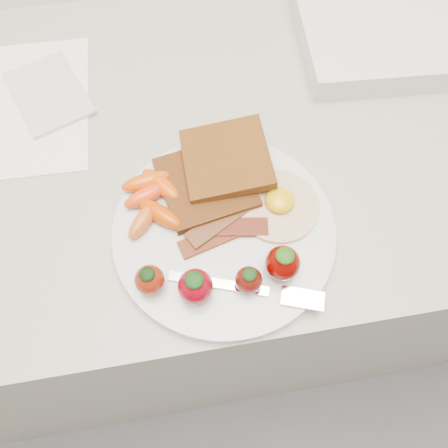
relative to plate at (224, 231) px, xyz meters
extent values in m
cube|color=gray|center=(0.01, 0.16, -0.46)|extent=(2.00, 0.60, 0.90)
cylinder|color=silver|center=(0.00, 0.00, 0.00)|extent=(0.27, 0.27, 0.02)
cube|color=#341707|center=(-0.01, 0.06, 0.02)|extent=(0.13, 0.13, 0.01)
cube|color=#41220D|center=(0.02, 0.08, 0.03)|extent=(0.11, 0.11, 0.02)
cylinder|color=white|center=(0.07, 0.02, 0.01)|extent=(0.11, 0.11, 0.01)
ellipsoid|color=#DCA60B|center=(0.07, 0.02, 0.02)|extent=(0.04, 0.04, 0.02)
cube|color=#360905|center=(-0.01, -0.01, 0.01)|extent=(0.10, 0.05, 0.00)
cube|color=#461209|center=(0.01, 0.00, 0.01)|extent=(0.10, 0.04, 0.00)
cube|color=#38180B|center=(0.00, 0.01, 0.02)|extent=(0.09, 0.07, 0.00)
ellipsoid|color=red|center=(-0.09, 0.05, 0.02)|extent=(0.06, 0.04, 0.02)
ellipsoid|color=#BC3C00|center=(-0.07, 0.03, 0.02)|extent=(0.06, 0.06, 0.02)
ellipsoid|color=#C55219|center=(-0.09, 0.02, 0.02)|extent=(0.05, 0.06, 0.02)
ellipsoid|color=#DC4504|center=(-0.07, 0.07, 0.02)|extent=(0.06, 0.06, 0.02)
ellipsoid|color=#CE4706|center=(-0.09, 0.07, 0.02)|extent=(0.07, 0.03, 0.02)
ellipsoid|color=maroon|center=(-0.09, -0.06, 0.03)|extent=(0.03, 0.03, 0.04)
ellipsoid|color=black|center=(-0.09, -0.06, 0.05)|extent=(0.02, 0.02, 0.01)
ellipsoid|color=maroon|center=(-0.04, -0.07, 0.03)|extent=(0.04, 0.04, 0.04)
ellipsoid|color=black|center=(-0.04, -0.07, 0.05)|extent=(0.02, 0.02, 0.01)
ellipsoid|color=#4C0C07|center=(0.01, -0.08, 0.03)|extent=(0.03, 0.03, 0.03)
ellipsoid|color=black|center=(0.01, -0.08, 0.04)|extent=(0.02, 0.02, 0.01)
ellipsoid|color=#570200|center=(0.05, -0.06, 0.03)|extent=(0.04, 0.04, 0.04)
ellipsoid|color=#1B470C|center=(0.05, -0.06, 0.05)|extent=(0.02, 0.02, 0.01)
cube|color=silver|center=(-0.02, -0.07, 0.01)|extent=(0.11, 0.05, 0.00)
cube|color=silver|center=(0.07, -0.10, 0.01)|extent=(0.05, 0.04, 0.00)
cube|color=white|center=(-0.25, 0.25, -0.01)|extent=(0.19, 0.26, 0.00)
cube|color=beige|center=(-0.22, 0.26, 0.00)|extent=(0.14, 0.16, 0.01)
cube|color=silver|center=(0.30, 0.28, 0.01)|extent=(0.28, 0.23, 0.04)
camera|label=1|loc=(-0.04, -0.22, 0.48)|focal=35.00mm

